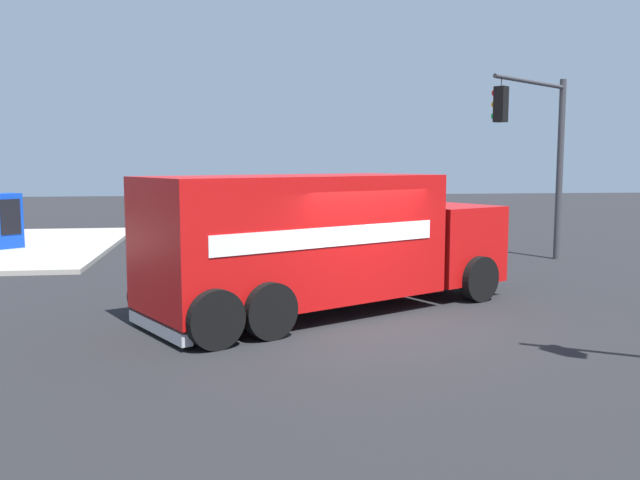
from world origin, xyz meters
TOP-DOWN VIEW (x-y plane):
  - ground_plane at (0.00, 0.00)m, footprint 100.00×100.00m
  - delivery_truck at (1.30, 0.79)m, footprint 6.01×8.21m
  - traffic_light_primary at (6.86, -6.49)m, footprint 2.57×3.34m
  - pickup_silver at (8.68, -2.39)m, footprint 2.30×5.22m
  - vending_machine_blue at (11.81, 10.12)m, footprint 1.16×1.17m

SIDE VIEW (x-z plane):
  - ground_plane at x=0.00m, z-range 0.00..0.00m
  - pickup_silver at x=8.68m, z-range 0.04..1.42m
  - vending_machine_blue at x=11.81m, z-range 0.14..1.99m
  - delivery_truck at x=1.30m, z-range 0.07..2.85m
  - traffic_light_primary at x=6.86m, z-range 0.88..6.44m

